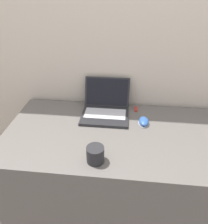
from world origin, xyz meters
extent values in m
cube|color=beige|center=(0.00, 0.76, 1.25)|extent=(7.00, 0.04, 2.50)
cube|color=#5B5651|center=(0.00, 0.36, 0.36)|extent=(1.44, 0.72, 0.71)
cube|color=#232326|center=(-0.10, 0.52, 0.72)|extent=(0.32, 0.24, 0.02)
cube|color=#B7B7BC|center=(-0.10, 0.54, 0.73)|extent=(0.28, 0.13, 0.00)
cube|color=#232326|center=(-0.10, 0.68, 0.83)|extent=(0.32, 0.09, 0.20)
cube|color=black|center=(-0.10, 0.67, 0.83)|extent=(0.29, 0.07, 0.18)
cylinder|color=#232326|center=(-0.11, 0.11, 0.76)|extent=(0.09, 0.09, 0.09)
cylinder|color=black|center=(-0.11, 0.11, 0.80)|extent=(0.08, 0.08, 0.01)
ellipsoid|color=#B2B2B7|center=(0.16, 0.48, 0.71)|extent=(0.07, 0.11, 0.01)
ellipsoid|color=#2D569E|center=(0.16, 0.48, 0.73)|extent=(0.06, 0.10, 0.04)
cube|color=#B2261E|center=(0.11, 0.65, 0.71)|extent=(0.02, 0.06, 0.01)
camera|label=1|loc=(0.03, -0.72, 1.55)|focal=35.00mm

